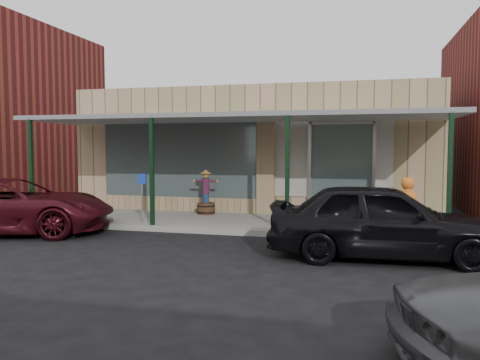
% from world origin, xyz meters
% --- Properties ---
extents(ground, '(120.00, 120.00, 0.00)m').
position_xyz_m(ground, '(0.00, 0.00, 0.00)').
color(ground, black).
rests_on(ground, ground).
extents(sidewalk, '(40.00, 3.20, 0.15)m').
position_xyz_m(sidewalk, '(0.00, 3.60, 0.07)').
color(sidewalk, gray).
rests_on(sidewalk, ground).
extents(storefront, '(12.00, 6.25, 4.20)m').
position_xyz_m(storefront, '(-0.00, 8.16, 2.09)').
color(storefront, tan).
rests_on(storefront, ground).
extents(awning, '(12.00, 3.00, 3.04)m').
position_xyz_m(awning, '(0.00, 3.56, 3.01)').
color(awning, gray).
rests_on(awning, ground).
extents(block_buildings_near, '(61.00, 8.00, 8.00)m').
position_xyz_m(block_buildings_near, '(2.01, 9.20, 3.77)').
color(block_buildings_near, maroon).
rests_on(block_buildings_near, ground).
extents(barrel_scarecrow, '(0.83, 0.65, 1.39)m').
position_xyz_m(barrel_scarecrow, '(-1.06, 4.43, 0.62)').
color(barrel_scarecrow, '#533621').
rests_on(barrel_scarecrow, sidewalk).
extents(barrel_pumpkin, '(0.76, 0.76, 0.74)m').
position_xyz_m(barrel_pumpkin, '(4.61, 3.98, 0.41)').
color(barrel_pumpkin, '#533621').
rests_on(barrel_pumpkin, sidewalk).
extents(handicap_sign, '(0.27, 0.12, 1.34)m').
position_xyz_m(handicap_sign, '(-2.26, 2.49, 1.02)').
color(handicap_sign, gray).
rests_on(handicap_sign, sidewalk).
extents(parked_sedan, '(4.56, 2.01, 1.61)m').
position_xyz_m(parked_sedan, '(3.97, 0.37, 0.77)').
color(parked_sedan, black).
rests_on(parked_sedan, ground).
extents(car_maroon, '(5.61, 3.78, 1.43)m').
position_xyz_m(car_maroon, '(-5.19, 0.91, 0.71)').
color(car_maroon, '#460E17').
rests_on(car_maroon, ground).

